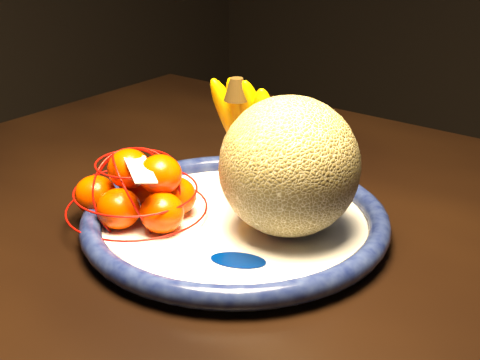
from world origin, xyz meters
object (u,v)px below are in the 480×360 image
Objects in this scene: cantaloupe at (289,166)px; mandarin_bag at (139,192)px; fruit_bowl at (235,221)px; dining_table at (370,304)px; banana_bunch at (253,131)px.

cantaloupe is 0.20m from mandarin_bag.
cantaloupe is at bearing 18.39° from fruit_bowl.
cantaloupe is 0.93× the size of mandarin_bag.
fruit_bowl is 2.30× the size of cantaloupe.
dining_table is 0.22m from cantaloupe.
mandarin_bag is (-0.27, -0.14, 0.13)m from dining_table.
cantaloupe is 0.11m from banana_bunch.
banana_bunch is at bearing 110.59° from fruit_bowl.
banana_bunch is (-0.03, 0.07, 0.10)m from fruit_bowl.
cantaloupe is (0.07, 0.02, 0.09)m from fruit_bowl.
banana_bunch is 0.17m from mandarin_bag.
dining_table is 8.55× the size of mandarin_bag.
fruit_bowl is 0.11m from cantaloupe.
dining_table is 8.32× the size of banana_bunch.
banana_bunch is at bearing 179.63° from dining_table.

